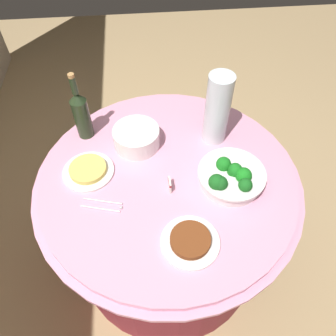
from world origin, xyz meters
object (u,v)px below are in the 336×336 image
serving_tongs (103,205)px  food_plate_noodles (88,170)px  food_plate_stir_fry (190,241)px  label_placard_front (169,184)px  broccoli_bowl (231,177)px  plate_stack (136,137)px  decorative_fruit_vase (217,112)px  wine_bottle (81,114)px

serving_tongs → food_plate_noodles: bearing=20.9°
food_plate_stir_fry → label_placard_front: bearing=11.9°
broccoli_bowl → plate_stack: broccoli_bowl is taller
food_plate_noodles → label_placard_front: bearing=-109.8°
broccoli_bowl → decorative_fruit_vase: decorative_fruit_vase is taller
food_plate_noodles → serving_tongs: bearing=-159.1°
plate_stack → food_plate_noodles: plate_stack is taller
broccoli_bowl → serving_tongs: (-0.06, 0.52, -0.04)m
decorative_fruit_vase → wine_bottle: bearing=82.5°
label_placard_front → food_plate_stir_fry: bearing=-168.1°
plate_stack → food_plate_noodles: bearing=124.0°
plate_stack → label_placard_front: 0.29m
plate_stack → food_plate_noodles: (-0.15, 0.21, -0.03)m
broccoli_bowl → label_placard_front: bearing=90.9°
food_plate_noodles → broccoli_bowl: bearing=-101.1°
decorative_fruit_vase → serving_tongs: 0.63m
decorative_fruit_vase → food_plate_stir_fry: 0.58m
decorative_fruit_vase → food_plate_noodles: decorative_fruit_vase is taller
plate_stack → food_plate_stir_fry: size_ratio=0.95×
broccoli_bowl → serving_tongs: 0.53m
broccoli_bowl → label_placard_front: size_ratio=5.09×
wine_bottle → food_plate_stir_fry: (-0.61, -0.41, -0.11)m
broccoli_bowl → food_plate_noodles: broccoli_bowl is taller
plate_stack → food_plate_noodles: size_ratio=0.95×
food_plate_noodles → food_plate_stir_fry: size_ratio=1.00×
wine_bottle → label_placard_front: bearing=-134.9°
food_plate_stir_fry → food_plate_noodles: bearing=46.3°
broccoli_bowl → serving_tongs: bearing=96.6°
serving_tongs → food_plate_stir_fry: food_plate_stir_fry is taller
food_plate_noodles → decorative_fruit_vase: bearing=-74.7°
food_plate_stir_fry → serving_tongs: bearing=58.9°
broccoli_bowl → decorative_fruit_vase: size_ratio=0.82×
broccoli_bowl → wine_bottle: (0.35, 0.61, 0.09)m
decorative_fruit_vase → food_plate_stir_fry: decorative_fruit_vase is taller
decorative_fruit_vase → label_placard_front: size_ratio=6.18×
food_plate_stir_fry → label_placard_front: (0.25, 0.05, 0.02)m
wine_bottle → food_plate_noodles: wine_bottle is taller
decorative_fruit_vase → serving_tongs: (-0.33, 0.51, -0.15)m
food_plate_noodles → food_plate_stir_fry: bearing=-133.7°
wine_bottle → decorative_fruit_vase: size_ratio=0.99×
broccoli_bowl → label_placard_front: 0.26m
serving_tongs → food_plate_stir_fry: 0.38m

